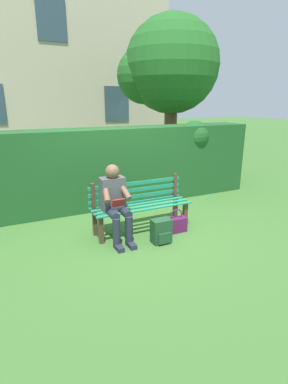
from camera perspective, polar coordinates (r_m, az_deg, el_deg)
The scene contains 8 objects.
ground at distance 5.10m, azimuth -0.49°, elevation -7.41°, with size 60.00×60.00×0.00m, color #3D6B2D.
park_bench at distance 4.99m, azimuth -0.84°, elevation -2.38°, with size 1.69×0.49×0.87m.
person_seated at distance 4.60m, azimuth -5.57°, elevation -1.71°, with size 0.44×0.73×1.20m.
hedge_backdrop at distance 6.27m, azimuth -5.36°, elevation 5.26°, with size 6.33×0.84×1.71m.
tree at distance 8.50m, azimuth 4.50°, elevation 22.77°, with size 2.62×2.49×4.28m.
building_facade at distance 12.20m, azimuth -18.30°, elevation 23.47°, with size 8.23×3.17×7.27m.
backpack at distance 4.62m, azimuth 3.36°, elevation -7.59°, with size 0.30×0.26×0.38m.
handbag at distance 5.01m, azimuth 6.19°, elevation -6.25°, with size 0.37×0.15×0.42m.
Camera 1 is at (1.95, 4.21, 2.12)m, focal length 27.57 mm.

